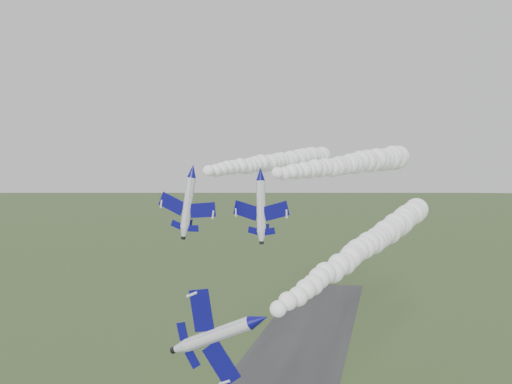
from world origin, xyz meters
TOP-DOWN VIEW (x-y plane):
  - jet_lead at (9.73, -5.93)m, footprint 5.07×11.90m
  - smoke_trail_jet_lead at (18.90, 31.19)m, footprint 18.46×70.22m
  - jet_pair_left at (-6.71, 21.14)m, footprint 9.53×11.40m
  - smoke_trail_jet_pair_left at (-0.66, 58.11)m, footprint 15.46×69.39m
  - jet_pair_right at (3.55, 21.50)m, footprint 9.42×10.86m
  - smoke_trail_jet_pair_right at (14.38, 51.85)m, footprint 24.96×57.82m

SIDE VIEW (x-z plane):
  - jet_lead at x=9.73m, z-range 26.04..35.08m
  - smoke_trail_jet_lead at x=18.90m, z-range 31.00..35.81m
  - jet_pair_right at x=3.55m, z-range 42.94..45.71m
  - jet_pair_left at x=-6.71m, z-range 43.21..46.26m
  - smoke_trail_jet_pair_right at x=14.38m, z-range 43.37..48.47m
  - smoke_trail_jet_pair_left at x=-0.66m, z-range 44.15..48.88m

